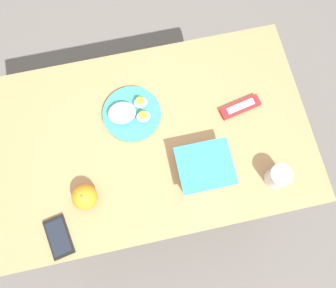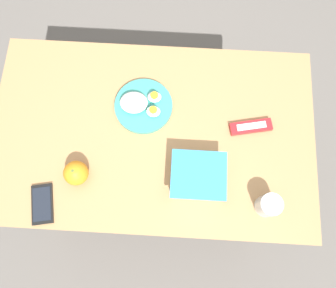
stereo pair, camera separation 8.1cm
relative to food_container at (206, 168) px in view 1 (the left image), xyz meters
The scene contains 8 objects.
ground_plane 0.84m from the food_container, 43.01° to the right, with size 10.00×10.00×0.00m, color #66605B.
table 0.27m from the food_container, 43.01° to the right, with size 1.15×0.70×0.78m.
food_container is the anchor object (origin of this frame).
orange_fruit 0.40m from the food_container, ahead, with size 0.08×0.08×0.08m.
rice_plate 0.32m from the food_container, 50.42° to the right, with size 0.21×0.21×0.06m.
candy_bar 0.27m from the food_container, 133.53° to the right, with size 0.15×0.07×0.02m.
cell_phone 0.53m from the food_container, 12.93° to the left, with size 0.09×0.14×0.01m.
drinking_glass 0.24m from the food_container, 160.50° to the left, with size 0.07×0.07×0.08m.
Camera 1 is at (0.00, 0.34, 1.89)m, focal length 35.00 mm.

